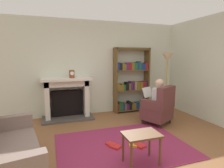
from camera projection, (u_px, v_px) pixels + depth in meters
ground at (129, 153)px, 3.19m from camera, size 14.00×14.00×0.00m
back_wall at (94, 68)px, 5.39m from camera, size 5.60×0.10×2.70m
side_wall_right at (200, 69)px, 5.01m from camera, size 0.10×5.20×2.70m
area_rug at (122, 145)px, 3.47m from camera, size 2.40×1.80×0.01m
fireplace at (67, 97)px, 5.00m from camera, size 1.34×0.64×1.11m
mantel_clock at (72, 74)px, 4.86m from camera, size 0.14×0.14×0.21m
bookshelf at (132, 82)px, 5.60m from camera, size 1.09×0.32×1.94m
armchair_reading at (159, 108)px, 4.53m from camera, size 0.86×0.85×0.97m
seated_reader at (155, 99)px, 4.58m from camera, size 0.53×0.60×1.14m
sofa_floral at (7, 154)px, 2.55m from camera, size 1.01×1.80×0.85m
side_table at (141, 139)px, 2.82m from camera, size 0.56×0.39×0.50m
scattered_books at (126, 145)px, 3.42m from camera, size 0.70×0.45×0.04m
floor_lamp at (167, 63)px, 5.07m from camera, size 0.32×0.32×1.77m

